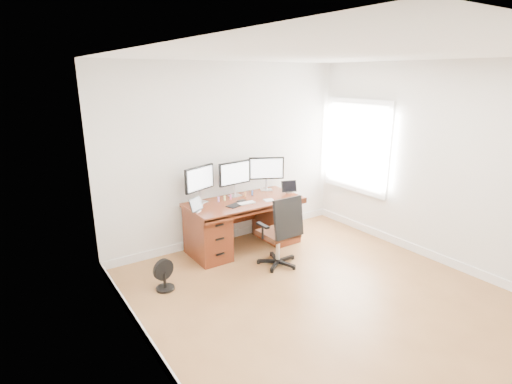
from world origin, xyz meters
TOP-DOWN VIEW (x-y plane):
  - ground at (0.00, 0.00)m, footprint 4.50×4.50m
  - back_wall at (0.00, 2.25)m, footprint 4.00×0.10m
  - right_wall at (2.00, 0.11)m, footprint 0.10×4.50m
  - desk at (0.00, 1.83)m, footprint 1.70×0.80m
  - office_chair at (0.08, 1.04)m, footprint 0.57×0.54m
  - floor_fan at (-1.46, 1.31)m, footprint 0.27×0.23m
  - monitor_left at (-0.58, 2.07)m, footprint 0.53×0.23m
  - monitor_center at (0.00, 2.07)m, footprint 0.55×0.16m
  - monitor_right at (0.58, 2.07)m, footprint 0.51×0.28m
  - tablet_left at (-0.79, 1.75)m, footprint 0.24×0.17m
  - tablet_right at (0.79, 1.75)m, footprint 0.25×0.14m
  - keyboard at (-0.06, 1.66)m, footprint 0.26×0.12m
  - trackpad at (0.29, 1.59)m, footprint 0.17×0.17m
  - drawing_tablet at (-0.25, 1.66)m, footprint 0.26×0.21m
  - phone at (-0.06, 1.79)m, footprint 0.15×0.09m
  - figurine_purple at (-0.35, 1.95)m, footprint 0.03×0.03m
  - figurine_yellow at (-0.25, 1.95)m, footprint 0.03×0.03m
  - figurine_pink at (-0.15, 1.95)m, footprint 0.03×0.03m
  - figurine_orange at (0.10, 1.95)m, footprint 0.03×0.03m
  - figurine_blue at (0.23, 1.95)m, footprint 0.03×0.03m

SIDE VIEW (x-z plane):
  - ground at x=0.00m, z-range 0.00..0.00m
  - floor_fan at x=-1.46m, z-range -0.01..0.38m
  - office_chair at x=0.08m, z-range -0.17..0.83m
  - desk at x=0.00m, z-range 0.03..0.78m
  - trackpad at x=0.29m, z-range 0.75..0.76m
  - drawing_tablet at x=-0.25m, z-range 0.75..0.76m
  - phone at x=-0.06m, z-range 0.75..0.76m
  - keyboard at x=-0.06m, z-range 0.75..0.76m
  - figurine_purple at x=-0.35m, z-range 0.75..0.83m
  - figurine_yellow at x=-0.25m, z-range 0.75..0.83m
  - figurine_pink at x=-0.15m, z-range 0.75..0.83m
  - figurine_orange at x=0.10m, z-range 0.75..0.83m
  - figurine_blue at x=0.23m, z-range 0.75..0.83m
  - tablet_left at x=-0.79m, z-range 0.74..0.93m
  - tablet_right at x=0.79m, z-range 0.74..0.93m
  - monitor_left at x=-0.58m, z-range 0.82..1.35m
  - monitor_center at x=0.00m, z-range 0.82..1.35m
  - monitor_right at x=0.58m, z-range 0.82..1.35m
  - back_wall at x=0.00m, z-range 0.00..2.70m
  - right_wall at x=2.00m, z-range 0.00..2.70m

